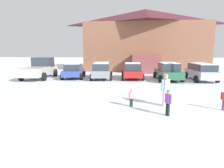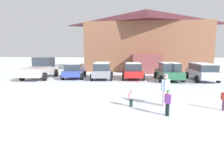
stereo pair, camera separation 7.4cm
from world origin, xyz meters
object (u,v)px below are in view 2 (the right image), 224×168
(skier_child_in_purple_jacket, at_px, (168,101))
(skier_adult_in_blue_parka, at_px, (165,88))
(ski_lodge, at_px, (146,40))
(pickup_truck, at_px, (41,69))
(parked_blue_hatchback, at_px, (74,71))
(parked_silver_wagon, at_px, (202,71))
(parked_red_sedan, at_px, (133,71))
(skier_child_in_pink_snowsuit, at_px, (131,97))
(parked_grey_wagon, at_px, (102,70))
(parked_green_coupe, at_px, (169,71))

(skier_child_in_purple_jacket, relative_size, skier_adult_in_blue_parka, 0.70)
(skier_adult_in_blue_parka, bearing_deg, ski_lodge, 88.86)
(pickup_truck, relative_size, skier_child_in_purple_jacket, 4.98)
(parked_blue_hatchback, relative_size, parked_silver_wagon, 0.88)
(parked_red_sedan, distance_m, skier_child_in_pink_snowsuit, 10.34)
(ski_lodge, height_order, parked_grey_wagon, ski_lodge)
(parked_silver_wagon, bearing_deg, parked_grey_wagon, 179.04)
(ski_lodge, bearing_deg, parked_silver_wagon, -67.06)
(parked_blue_hatchback, xyz_separation_m, parked_green_coupe, (9.61, -0.60, 0.07))
(parked_silver_wagon, distance_m, skier_child_in_purple_jacket, 12.39)
(skier_child_in_purple_jacket, bearing_deg, parked_blue_hatchback, 122.85)
(parked_blue_hatchback, distance_m, parked_red_sedan, 6.15)
(parked_grey_wagon, xyz_separation_m, parked_silver_wagon, (9.76, -0.16, -0.01))
(ski_lodge, distance_m, parked_blue_hatchback, 13.85)
(parked_silver_wagon, relative_size, pickup_truck, 0.83)
(skier_child_in_pink_snowsuit, bearing_deg, parked_green_coupe, 69.35)
(parked_silver_wagon, height_order, skier_adult_in_blue_parka, skier_adult_in_blue_parka)
(skier_adult_in_blue_parka, bearing_deg, parked_silver_wagon, 62.10)
(skier_child_in_pink_snowsuit, bearing_deg, skier_child_in_purple_jacket, -39.57)
(parked_red_sedan, relative_size, skier_adult_in_blue_parka, 2.45)
(parked_red_sedan, xyz_separation_m, parked_green_coupe, (3.46, -0.58, 0.04))
(parked_silver_wagon, bearing_deg, parked_blue_hatchback, 177.97)
(ski_lodge, distance_m, skier_child_in_pink_snowsuit, 21.44)
(parked_green_coupe, distance_m, skier_child_in_pink_snowsuit, 10.42)
(ski_lodge, height_order, parked_red_sedan, ski_lodge)
(parked_red_sedan, xyz_separation_m, skier_adult_in_blue_parka, (1.55, -10.05, 0.11))
(pickup_truck, bearing_deg, parked_blue_hatchback, 2.93)
(parked_grey_wagon, relative_size, skier_child_in_pink_snowsuit, 4.70)
(parked_grey_wagon, bearing_deg, parked_green_coupe, -2.72)
(ski_lodge, relative_size, pickup_truck, 3.04)
(ski_lodge, relative_size, parked_blue_hatchback, 4.15)
(parked_green_coupe, distance_m, parked_silver_wagon, 3.18)
(parked_green_coupe, distance_m, pickup_truck, 13.13)
(ski_lodge, relative_size, skier_adult_in_blue_parka, 10.56)
(parked_blue_hatchback, xyz_separation_m, parked_silver_wagon, (12.78, -0.45, 0.10))
(parked_silver_wagon, relative_size, skier_child_in_purple_jacket, 4.15)
(parked_blue_hatchback, bearing_deg, parked_grey_wagon, -5.47)
(skier_adult_in_blue_parka, bearing_deg, pickup_truck, 138.56)
(parked_green_coupe, bearing_deg, parked_grey_wagon, 177.28)
(parked_grey_wagon, bearing_deg, skier_child_in_purple_jacket, -68.38)
(parked_red_sedan, xyz_separation_m, skier_child_in_purple_jacket, (1.39, -11.65, -0.17))
(parked_silver_wagon, xyz_separation_m, pickup_truck, (-16.29, 0.27, 0.10))
(parked_green_coupe, xyz_separation_m, skier_child_in_pink_snowsuit, (-3.67, -9.75, -0.36))
(parked_blue_hatchback, height_order, skier_child_in_purple_jacket, parked_blue_hatchback)
(parked_green_coupe, height_order, skier_child_in_purple_jacket, parked_green_coupe)
(parked_grey_wagon, relative_size, parked_silver_wagon, 0.87)
(parked_blue_hatchback, height_order, parked_green_coupe, parked_green_coupe)
(parked_silver_wagon, distance_m, skier_child_in_pink_snowsuit, 12.04)
(parked_green_coupe, bearing_deg, parked_red_sedan, 170.46)
(parked_grey_wagon, relative_size, parked_green_coupe, 0.88)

